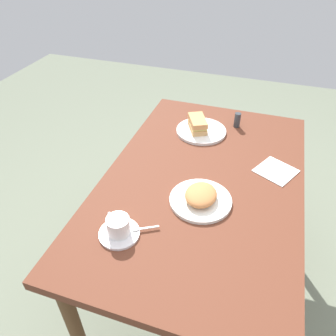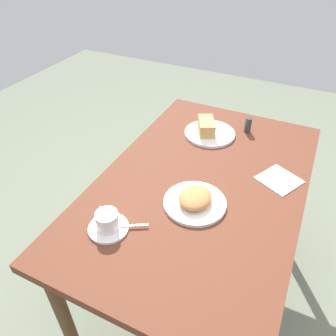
# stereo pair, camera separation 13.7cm
# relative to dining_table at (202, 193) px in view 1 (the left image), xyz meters

# --- Properties ---
(ground_plane) EXTENTS (6.00, 6.00, 0.00)m
(ground_plane) POSITION_rel_dining_table_xyz_m (0.00, 0.00, -0.68)
(ground_plane) COLOR slate
(dining_table) EXTENTS (1.30, 0.82, 0.77)m
(dining_table) POSITION_rel_dining_table_xyz_m (0.00, 0.00, 0.00)
(dining_table) COLOR brown
(dining_table) RESTS_ON ground_plane
(sandwich_plate) EXTENTS (0.25, 0.25, 0.01)m
(sandwich_plate) POSITION_rel_dining_table_xyz_m (-0.36, -0.09, 0.09)
(sandwich_plate) COLOR white
(sandwich_plate) RESTS_ON dining_table
(sandwich_front) EXTENTS (0.16, 0.13, 0.06)m
(sandwich_front) POSITION_rel_dining_table_xyz_m (-0.35, -0.12, 0.13)
(sandwich_front) COLOR tan
(sandwich_front) RESTS_ON sandwich_plate
(coffee_saucer) EXTENTS (0.14, 0.14, 0.01)m
(coffee_saucer) POSITION_rel_dining_table_xyz_m (0.39, -0.21, 0.09)
(coffee_saucer) COLOR white
(coffee_saucer) RESTS_ON dining_table
(coffee_cup) EXTENTS (0.08, 0.10, 0.07)m
(coffee_cup) POSITION_rel_dining_table_xyz_m (0.39, -0.21, 0.13)
(coffee_cup) COLOR white
(coffee_cup) RESTS_ON coffee_saucer
(spoon) EXTENTS (0.06, 0.09, 0.01)m
(spoon) POSITION_rel_dining_table_xyz_m (0.35, -0.14, 0.10)
(spoon) COLOR silver
(spoon) RESTS_ON coffee_saucer
(side_plate) EXTENTS (0.24, 0.24, 0.01)m
(side_plate) POSITION_rel_dining_table_xyz_m (0.14, 0.02, 0.09)
(side_plate) COLOR white
(side_plate) RESTS_ON dining_table
(side_food_pile) EXTENTS (0.14, 0.12, 0.04)m
(side_food_pile) POSITION_rel_dining_table_xyz_m (0.14, 0.02, 0.12)
(side_food_pile) COLOR #C47A43
(side_food_pile) RESTS_ON side_plate
(napkin) EXTENTS (0.20, 0.20, 0.00)m
(napkin) POSITION_rel_dining_table_xyz_m (-0.15, 0.29, 0.09)
(napkin) COLOR white
(napkin) RESTS_ON dining_table
(salt_shaker) EXTENTS (0.03, 0.03, 0.08)m
(salt_shaker) POSITION_rel_dining_table_xyz_m (-0.47, 0.07, 0.12)
(salt_shaker) COLOR #33383D
(salt_shaker) RESTS_ON dining_table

